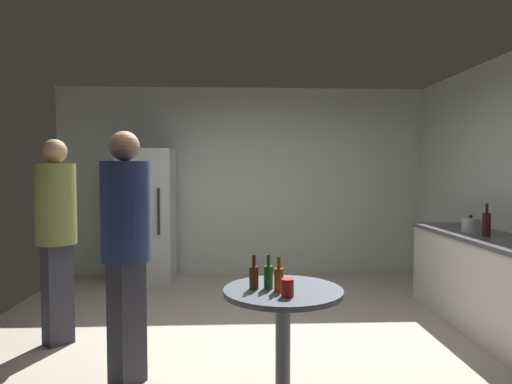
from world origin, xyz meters
name	(u,v)px	position (x,y,z in m)	size (l,w,h in m)	color
ground_plane	(250,346)	(0.00, 0.00, -0.05)	(5.20, 5.20, 0.10)	#B2A893
wall_back	(244,182)	(0.00, 2.63, 1.35)	(5.32, 0.06, 2.70)	beige
refrigerator	(147,216)	(-1.32, 2.20, 0.90)	(0.70, 0.68, 1.80)	silver
kitchen_counter	(483,280)	(2.28, 0.30, 0.45)	(0.64, 1.98, 0.90)	beige
kettle	(471,225)	(2.23, 0.46, 0.97)	(0.24, 0.17, 0.18)	#B2B2B7
wine_bottle_on_counter	(486,224)	(2.23, 0.16, 1.02)	(0.08, 0.08, 0.31)	#3F141E
foreground_table	(283,304)	(0.19, -1.00, 0.63)	(0.80, 0.80, 0.73)	#4C515B
beer_bottle_amber	(279,279)	(0.15, -1.06, 0.82)	(0.06, 0.06, 0.23)	#8C5919
beer_bottle_brown	(254,277)	(-0.01, -0.99, 0.82)	(0.06, 0.06, 0.23)	#593314
beer_bottle_green	(268,276)	(0.09, -0.98, 0.82)	(0.06, 0.06, 0.23)	#26662D
plastic_cup_red	(288,288)	(0.20, -1.18, 0.79)	(0.08, 0.08, 0.11)	red
person_in_navy_shirt	(126,236)	(-0.90, -0.76, 1.06)	(0.48, 0.48, 1.80)	#2D2D38
person_in_olive_shirt	(56,224)	(-1.68, 0.02, 1.05)	(0.48, 0.48, 1.79)	#2D2D38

